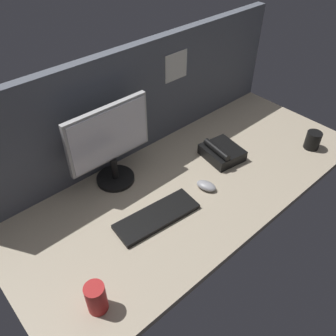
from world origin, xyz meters
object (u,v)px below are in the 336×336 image
Objects in this scene: mug_red_plastic at (96,298)px; desk_phone at (222,152)px; keyboard at (157,216)px; mug_black_travel at (313,140)px; mouse at (206,186)px; monitor at (110,143)px.

mug_red_plastic is 95.76cm from desk_phone.
mug_black_travel is at bearing -4.74° from keyboard.
mug_black_travel is 49.42cm from desk_phone.
mouse is 1.01× the size of mug_black_travel.
mug_red_plastic is (-41.62, -49.15, -15.60)cm from monitor.
monitor is 1.91× the size of desk_phone.
mug_black_travel reaches higher than keyboard.
mouse is at bearing 166.41° from mug_black_travel.
monitor is 58.31cm from desk_phone.
mug_red_plastic is 133.80cm from mug_black_travel.
desk_phone is at bearing 16.01° from mug_red_plastic.
mug_black_travel is (64.35, -15.56, 3.04)cm from mouse.
mouse reaches higher than keyboard.
monitor is at bearing 151.96° from mug_black_travel.
mug_red_plastic reaches higher than mug_black_travel.
mug_black_travel is (133.79, 0.06, -1.41)cm from mug_red_plastic.
mouse is 0.45× the size of desk_phone.
keyboard is (-0.90, -32.01, -20.74)cm from monitor.
mug_black_travel is at bearing 0.02° from mug_red_plastic.
desk_phone is (51.28, 9.25, 2.19)cm from keyboard.
monitor is at bearing 114.12° from mouse.
monitor reaches higher than mouse.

